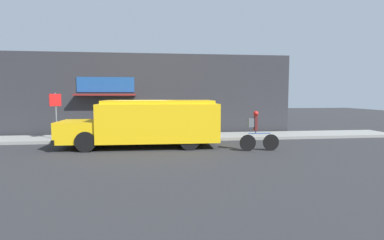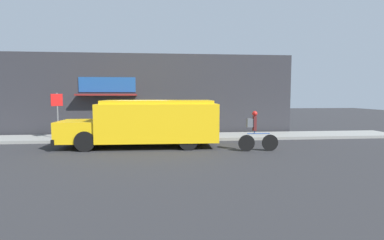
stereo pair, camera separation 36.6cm
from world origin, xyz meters
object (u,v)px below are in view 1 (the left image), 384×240
(school_bus, at_px, (148,123))
(stop_sign_post, at_px, (56,108))
(trash_bin, at_px, (129,129))
(cyclist, at_px, (257,132))

(school_bus, xyz_separation_m, stop_sign_post, (-4.54, 1.98, 0.58))
(stop_sign_post, distance_m, trash_bin, 3.69)
(cyclist, relative_size, stop_sign_post, 0.74)
(cyclist, xyz_separation_m, trash_bin, (-5.61, 4.09, -0.26))
(school_bus, distance_m, stop_sign_post, 4.98)
(cyclist, bearing_deg, trash_bin, 144.57)
(school_bus, height_order, trash_bin, school_bus)
(school_bus, relative_size, stop_sign_post, 3.04)
(school_bus, bearing_deg, trash_bin, 114.15)
(cyclist, xyz_separation_m, stop_sign_post, (-9.06, 3.51, 0.88))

